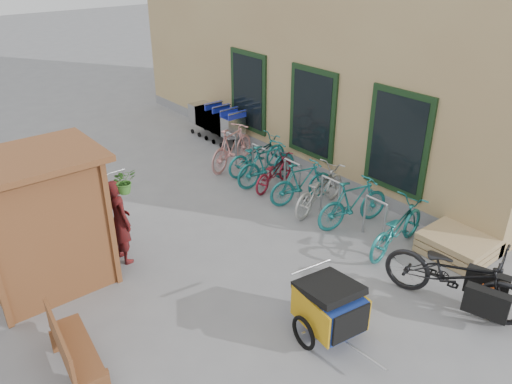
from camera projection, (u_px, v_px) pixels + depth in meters
ground at (288, 281)px, 8.74m from camera, size 80.00×80.00×0.00m
building at (355, 14)px, 13.93m from camera, size 6.07×13.00×7.00m
kiosk at (33, 207)px, 7.91m from camera, size 2.49×1.65×2.40m
bike_rack at (292, 175)px, 11.46m from camera, size 0.05×5.35×0.86m
pallet_stack at (456, 246)px, 9.36m from camera, size 1.00×1.20×0.40m
bench at (71, 348)px, 6.68m from camera, size 0.57×1.44×0.89m
shopping_carts at (216, 119)px, 14.59m from camera, size 0.63×2.14×1.14m
child_trailer at (330, 306)px, 7.31m from camera, size 1.05×1.70×0.99m
cargo_bike at (457, 275)px, 7.91m from camera, size 1.39×2.40×1.19m
person_kiosk at (120, 221)px, 8.97m from camera, size 0.41×0.61×1.64m
bike_0 at (397, 227)px, 9.43m from camera, size 1.91×0.88×0.97m
bike_1 at (353, 203)px, 10.23m from camera, size 1.80×0.83×1.04m
bike_2 at (319, 189)px, 10.88m from camera, size 1.92×1.01×0.96m
bike_3 at (302, 182)px, 11.17m from camera, size 1.68×0.79×0.97m
bike_4 at (274, 172)px, 11.90m from camera, size 1.62×0.95×0.81m
bike_5 at (267, 164)px, 12.01m from camera, size 1.76×0.58×1.04m
bike_6 at (257, 155)px, 12.64m from camera, size 1.81×0.64×0.95m
bike_7 at (232, 147)px, 12.91m from camera, size 1.91×1.12×1.11m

